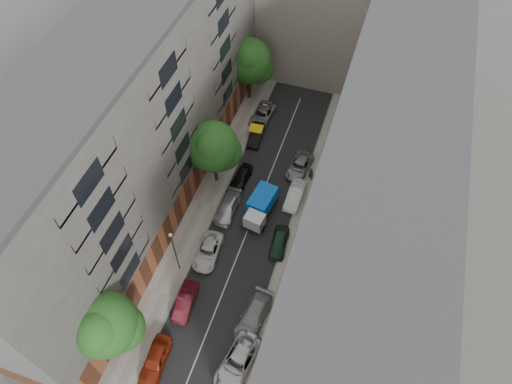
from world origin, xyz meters
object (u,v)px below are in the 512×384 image
at_px(car_left_4, 241,177).
at_px(tree_mid, 213,148).
at_px(car_left_5, 256,135).
at_px(tree_near, 106,327).
at_px(car_left_1, 185,302).
at_px(car_left_3, 228,208).
at_px(car_right_2, 279,242).
at_px(car_right_4, 299,166).
at_px(lamp_post, 174,248).
at_px(pedestrian, 311,173).
at_px(car_right_1, 254,316).
at_px(car_left_2, 208,251).
at_px(car_left_6, 262,115).
at_px(car_left_0, 155,359).
at_px(car_right_0, 238,362).
at_px(car_right_3, 295,195).
at_px(tree_far, 250,63).
at_px(tarp_truck, 260,207).

relative_size(car_left_4, tree_mid, 0.47).
bearing_deg(car_left_5, tree_near, -100.81).
relative_size(car_left_1, car_left_3, 0.89).
xyz_separation_m(car_right_2, car_right_4, (-0.63, 10.40, -0.04)).
bearing_deg(car_left_5, lamp_post, -99.46).
distance_m(car_left_3, pedestrian, 10.15).
xyz_separation_m(car_left_4, car_right_1, (6.40, -15.07, 0.10)).
bearing_deg(tree_mid, car_left_2, -74.09).
xyz_separation_m(car_left_3, car_left_6, (-0.80, 14.80, -0.00)).
bearing_deg(car_left_0, car_right_0, 12.96).
bearing_deg(tree_mid, lamp_post, -87.45).
bearing_deg(car_left_1, lamp_post, 117.08).
distance_m(car_left_4, car_right_3, 6.44).
distance_m(car_left_5, lamp_post, 19.51).
bearing_deg(car_left_4, car_left_0, -87.05).
bearing_deg(pedestrian, car_right_0, 102.55).
bearing_deg(tree_far, car_right_3, -55.07).
bearing_deg(car_right_1, car_right_4, 98.40).
xyz_separation_m(car_right_1, car_right_3, (0.00, 14.40, -0.02)).
bearing_deg(car_left_6, car_right_0, -71.94).
distance_m(car_left_2, pedestrian, 14.60).
distance_m(car_left_3, car_right_1, 12.38).
xyz_separation_m(car_left_1, car_left_2, (0.00, 5.60, -0.03)).
relative_size(car_left_0, car_right_4, 0.94).
xyz_separation_m(car_left_5, tree_far, (-3.04, 6.78, 4.96)).
relative_size(tarp_truck, car_right_1, 1.05).
bearing_deg(pedestrian, tree_far, -30.46).
height_order(car_left_0, car_left_1, car_left_0).
bearing_deg(car_left_2, car_left_6, 88.11).
distance_m(tree_near, tree_far, 34.89).
relative_size(car_left_1, tree_near, 0.48).
relative_size(car_right_4, tree_near, 0.54).
height_order(car_right_4, tree_far, tree_far).
xyz_separation_m(lamp_post, pedestrian, (9.38, 14.99, -3.00)).
height_order(car_left_1, pedestrian, pedestrian).
bearing_deg(lamp_post, car_left_5, 85.17).
relative_size(car_left_5, car_right_0, 0.76).
bearing_deg(car_right_2, car_right_1, -94.51).
relative_size(car_left_1, pedestrian, 2.39).
xyz_separation_m(car_left_0, car_right_3, (6.72, 20.60, -0.01)).
bearing_deg(tree_near, tree_mid, 87.43).
xyz_separation_m(car_left_4, pedestrian, (7.30, 2.57, 0.37)).
distance_m(tarp_truck, car_right_4, 7.65).
bearing_deg(car_right_0, car_left_2, 134.31).
height_order(car_left_0, car_left_3, car_left_0).
bearing_deg(car_right_4, tree_near, -103.70).
bearing_deg(tree_mid, car_left_5, 74.57).
bearing_deg(tree_near, car_right_1, 32.50).
bearing_deg(car_left_2, car_right_4, 62.88).
bearing_deg(car_left_0, lamp_post, 97.65).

